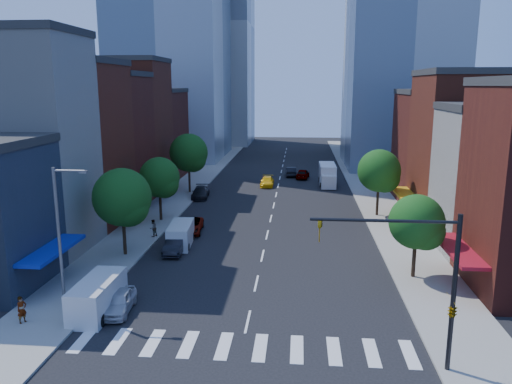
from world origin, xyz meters
TOP-DOWN VIEW (x-y plane):
  - ground at (0.00, 0.00)m, footprint 220.00×220.00m
  - sidewalk_left at (-12.50, 40.00)m, footprint 5.00×120.00m
  - sidewalk_right at (12.50, 40.00)m, footprint 5.00×120.00m
  - crosswalk at (0.00, -3.00)m, footprint 19.00×3.00m
  - bldg_left_1 at (-21.00, 12.00)m, footprint 12.00×8.00m
  - bldg_left_2 at (-21.00, 20.50)m, footprint 12.00×9.00m
  - bldg_left_3 at (-21.00, 29.00)m, footprint 12.00×8.00m
  - bldg_left_4 at (-21.00, 37.50)m, footprint 12.00×9.00m
  - bldg_left_5 at (-21.00, 47.00)m, footprint 12.00×10.00m
  - bldg_right_2 at (21.00, 24.00)m, footprint 12.00×10.00m
  - bldg_right_3 at (21.00, 34.00)m, footprint 12.00×10.00m
  - tower_far_w at (-18.00, 95.00)m, footprint 18.00×18.00m
  - traffic_signal at (9.94, -4.50)m, footprint 7.24×2.24m
  - streetlight at (-11.81, 1.00)m, footprint 2.25×0.25m
  - tree_left_near at (-11.35, 10.92)m, footprint 4.80×4.80m
  - tree_left_mid at (-11.35, 21.92)m, footprint 4.20×4.20m
  - tree_left_far at (-11.35, 35.92)m, footprint 5.00×5.00m
  - tree_right_near at (11.65, 7.92)m, footprint 4.00×4.00m
  - tree_right_far at (11.65, 25.92)m, footprint 4.60×4.60m
  - parked_car_front at (-8.24, 0.64)m, footprint 1.93×4.11m
  - parked_car_second at (-7.50, 12.21)m, footprint 1.66×4.33m
  - parked_car_third at (-7.50, 18.18)m, footprint 2.65×5.00m
  - parked_car_rear at (-9.50, 33.25)m, footprint 2.36×5.02m
  - cargo_van_near at (-9.50, 0.27)m, footprint 2.12×5.13m
  - cargo_van_far at (-7.49, 14.07)m, footprint 2.23×4.81m
  - taxi at (-1.56, 41.55)m, footprint 1.83×4.48m
  - traffic_car_oncoming at (1.64, 49.90)m, footprint 1.83×4.43m
  - traffic_car_far at (3.51, 47.88)m, footprint 2.27×4.52m
  - box_truck at (7.00, 43.15)m, footprint 2.34×7.33m
  - pedestrian_near at (-13.35, -1.59)m, footprint 0.63×0.72m
  - pedestrian_far at (-10.59, 16.11)m, footprint 0.91×0.98m

SIDE VIEW (x-z plane):
  - ground at x=0.00m, z-range 0.00..0.00m
  - crosswalk at x=0.00m, z-range 0.00..0.01m
  - sidewalk_left at x=-12.50m, z-range 0.00..0.15m
  - sidewalk_right at x=12.50m, z-range 0.00..0.15m
  - taxi at x=-1.56m, z-range 0.00..1.30m
  - parked_car_third at x=-7.50m, z-range 0.00..1.34m
  - parked_car_front at x=-8.24m, z-range 0.00..1.36m
  - parked_car_second at x=-7.50m, z-range 0.00..1.41m
  - parked_car_rear at x=-9.50m, z-range 0.00..1.42m
  - traffic_car_oncoming at x=1.64m, z-range 0.00..1.43m
  - traffic_car_far at x=3.51m, z-range 0.00..1.48m
  - pedestrian_far at x=-10.59m, z-range 0.15..1.78m
  - pedestrian_near at x=-13.35m, z-range 0.15..1.80m
  - cargo_van_far at x=-7.49m, z-range -0.01..1.98m
  - cargo_van_near at x=-9.50m, z-range -0.01..2.17m
  - box_truck at x=7.00m, z-range -0.08..2.86m
  - traffic_signal at x=9.94m, z-range 0.16..8.16m
  - tree_right_near at x=11.65m, z-range 1.09..7.29m
  - tree_left_mid at x=-11.35m, z-range 1.20..7.85m
  - tree_right_far at x=11.65m, z-range 1.26..8.46m
  - tree_left_near at x=-11.35m, z-range 1.22..8.52m
  - tree_left_far at x=-11.35m, z-range 1.33..9.08m
  - streetlight at x=-11.81m, z-range 0.78..9.78m
  - bldg_left_5 at x=-21.00m, z-range 0.00..13.00m
  - bldg_right_3 at x=21.00m, z-range 0.00..13.00m
  - bldg_left_3 at x=-21.00m, z-range 0.00..15.00m
  - bldg_right_2 at x=21.00m, z-range 0.00..15.00m
  - bldg_left_2 at x=-21.00m, z-range 0.00..16.00m
  - bldg_left_4 at x=-21.00m, z-range 0.00..17.00m
  - bldg_left_1 at x=-21.00m, z-range 0.00..18.00m
  - tower_far_w at x=-18.00m, z-range 0.00..56.00m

